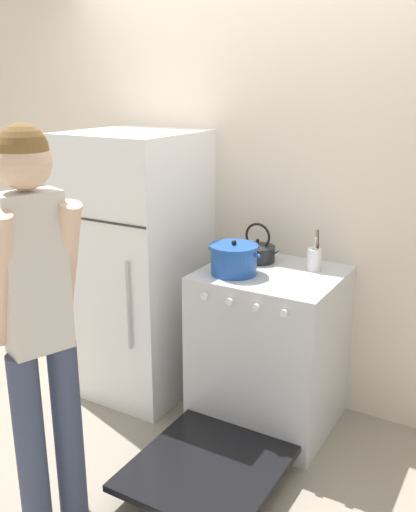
{
  "coord_description": "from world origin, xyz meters",
  "views": [
    {
      "loc": [
        1.48,
        -3.04,
        1.9
      ],
      "look_at": [
        -0.02,
        -0.49,
        0.99
      ],
      "focal_mm": 40.0,
      "sensor_mm": 36.0,
      "label": 1
    }
  ],
  "objects_px": {
    "tea_kettle": "(258,251)",
    "refrigerator": "(137,265)",
    "dutch_oven_pot": "(234,259)",
    "stove_range": "(267,351)",
    "person": "(38,317)",
    "utensil_jar": "(314,258)"
  },
  "relations": [
    {
      "from": "refrigerator",
      "to": "tea_kettle",
      "type": "bearing_deg",
      "value": 12.07
    },
    {
      "from": "stove_range",
      "to": "utensil_jar",
      "type": "xyz_separation_m",
      "value": [
        0.18,
        0.18,
        0.52
      ]
    },
    {
      "from": "refrigerator",
      "to": "dutch_oven_pot",
      "type": "distance_m",
      "value": 0.76
    },
    {
      "from": "refrigerator",
      "to": "stove_range",
      "type": "distance_m",
      "value": 0.97
    },
    {
      "from": "stove_range",
      "to": "person",
      "type": "bearing_deg",
      "value": -111.26
    },
    {
      "from": "person",
      "to": "tea_kettle",
      "type": "bearing_deg",
      "value": 7.78
    },
    {
      "from": "tea_kettle",
      "to": "refrigerator",
      "type": "bearing_deg",
      "value": -167.93
    },
    {
      "from": "dutch_oven_pot",
      "to": "refrigerator",
      "type": "bearing_deg",
      "value": 171.5
    },
    {
      "from": "stove_range",
      "to": "dutch_oven_pot",
      "type": "xyz_separation_m",
      "value": [
        -0.17,
        -0.1,
        0.54
      ]
    },
    {
      "from": "refrigerator",
      "to": "person",
      "type": "xyz_separation_m",
      "value": [
        0.43,
        -1.21,
        0.19
      ]
    },
    {
      "from": "refrigerator",
      "to": "person",
      "type": "height_order",
      "value": "person"
    },
    {
      "from": "dutch_oven_pot",
      "to": "utensil_jar",
      "type": "height_order",
      "value": "utensil_jar"
    },
    {
      "from": "person",
      "to": "refrigerator",
      "type": "bearing_deg",
      "value": 40.25
    },
    {
      "from": "dutch_oven_pot",
      "to": "utensil_jar",
      "type": "distance_m",
      "value": 0.45
    },
    {
      "from": "dutch_oven_pot",
      "to": "person",
      "type": "bearing_deg",
      "value": -105.23
    },
    {
      "from": "dutch_oven_pot",
      "to": "tea_kettle",
      "type": "xyz_separation_m",
      "value": [
        0.01,
        0.27,
        -0.02
      ]
    },
    {
      "from": "stove_range",
      "to": "person",
      "type": "distance_m",
      "value": 1.4
    },
    {
      "from": "refrigerator",
      "to": "utensil_jar",
      "type": "distance_m",
      "value": 1.11
    },
    {
      "from": "person",
      "to": "stove_range",
      "type": "bearing_deg",
      "value": -0.6
    },
    {
      "from": "dutch_oven_pot",
      "to": "person",
      "type": "height_order",
      "value": "person"
    },
    {
      "from": "stove_range",
      "to": "utensil_jar",
      "type": "height_order",
      "value": "utensil_jar"
    },
    {
      "from": "stove_range",
      "to": "refrigerator",
      "type": "bearing_deg",
      "value": 179.16
    }
  ]
}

